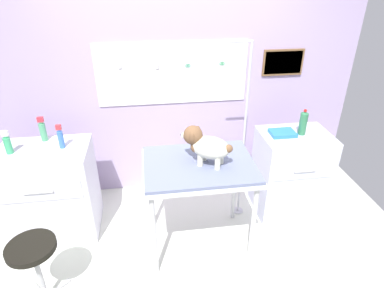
{
  "coord_description": "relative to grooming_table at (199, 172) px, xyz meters",
  "views": [
    {
      "loc": [
        -0.26,
        -2.03,
        2.33
      ],
      "look_at": [
        0.09,
        0.36,
        1.02
      ],
      "focal_mm": 30.53,
      "sensor_mm": 36.0,
      "label": 1
    }
  ],
  "objects": [
    {
      "name": "ground",
      "position": [
        -0.13,
        -0.26,
        -0.82
      ],
      "size": [
        4.4,
        4.0,
        0.04
      ],
      "primitive_type": "cube",
      "color": "silver"
    },
    {
      "name": "rear_wall_panel",
      "position": [
        -0.13,
        1.02,
        0.36
      ],
      "size": [
        4.0,
        0.09,
        2.3
      ],
      "color": "#A28FB5",
      "rests_on": "ground"
    },
    {
      "name": "grooming_table",
      "position": [
        0.0,
        0.0,
        0.0
      ],
      "size": [
        0.95,
        0.72,
        0.89
      ],
      "color": "#B7B7BC",
      "rests_on": "ground"
    },
    {
      "name": "grooming_arm",
      "position": [
        0.49,
        0.38,
        0.05
      ],
      "size": [
        0.3,
        0.11,
        1.8
      ],
      "color": "#B7B7BC",
      "rests_on": "ground"
    },
    {
      "name": "dog",
      "position": [
        0.05,
        -0.01,
        0.26
      ],
      "size": [
        0.43,
        0.33,
        0.32
      ],
      "color": "beige",
      "rests_on": "grooming_table"
    },
    {
      "name": "counter_left",
      "position": [
        -1.36,
        0.39,
        -0.35
      ],
      "size": [
        0.8,
        0.58,
        0.91
      ],
      "color": "silver",
      "rests_on": "ground"
    },
    {
      "name": "cabinet_right",
      "position": [
        1.02,
        0.37,
        -0.35
      ],
      "size": [
        0.68,
        0.54,
        0.9
      ],
      "color": "silver",
      "rests_on": "ground"
    },
    {
      "name": "stool",
      "position": [
        -1.29,
        -0.44,
        -0.32
      ],
      "size": [
        0.35,
        0.35,
        0.59
      ],
      "color": "#9E9EA3",
      "rests_on": "ground"
    },
    {
      "name": "conditioner_bottle",
      "position": [
        -1.37,
        0.58,
        0.21
      ],
      "size": [
        0.06,
        0.06,
        0.24
      ],
      "color": "#479467",
      "rests_on": "counter_left"
    },
    {
      "name": "pump_bottle_white",
      "position": [
        -1.18,
        0.41,
        0.2
      ],
      "size": [
        0.05,
        0.05,
        0.22
      ],
      "color": "#3769BE",
      "rests_on": "counter_left"
    },
    {
      "name": "shampoo_bottle",
      "position": [
        -1.61,
        0.37,
        0.2
      ],
      "size": [
        0.06,
        0.06,
        0.21
      ],
      "color": "#39A469",
      "rests_on": "counter_left"
    },
    {
      "name": "soda_bottle",
      "position": [
        1.07,
        0.38,
        0.22
      ],
      "size": [
        0.07,
        0.07,
        0.26
      ],
      "color": "#2B6D44",
      "rests_on": "cabinet_right"
    },
    {
      "name": "supply_tray",
      "position": [
        0.88,
        0.39,
        0.12
      ],
      "size": [
        0.24,
        0.18,
        0.04
      ],
      "color": "blue",
      "rests_on": "cabinet_right"
    }
  ]
}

